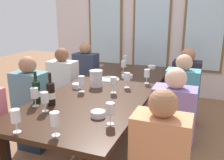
% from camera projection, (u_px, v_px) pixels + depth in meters
% --- Properties ---
extents(ground_plane, '(12.00, 12.00, 0.00)m').
position_uv_depth(ground_plane, '(108.00, 145.00, 3.02)').
color(ground_plane, brown).
extents(back_wall_with_windows, '(4.23, 0.10, 2.90)m').
position_uv_depth(back_wall_with_windows, '(152.00, 19.00, 4.66)').
color(back_wall_with_windows, silver).
rests_on(back_wall_with_windows, ground).
extents(dining_table, '(1.03, 2.63, 0.74)m').
position_uv_depth(dining_table, '(108.00, 92.00, 2.84)').
color(dining_table, '#311C10').
rests_on(dining_table, ground).
extents(white_plate_0, '(0.27, 0.27, 0.01)m').
position_uv_depth(white_plate_0, '(109.00, 79.00, 3.15)').
color(white_plate_0, white).
rests_on(white_plate_0, dining_table).
extents(metal_pitcher, '(0.16, 0.16, 0.19)m').
position_uv_depth(metal_pitcher, '(96.00, 78.00, 2.83)').
color(metal_pitcher, silver).
rests_on(metal_pitcher, dining_table).
extents(wine_bottle_0, '(0.08, 0.08, 0.31)m').
position_uv_depth(wine_bottle_0, '(51.00, 93.00, 2.25)').
color(wine_bottle_0, black).
rests_on(wine_bottle_0, dining_table).
extents(wine_bottle_1, '(0.08, 0.08, 0.30)m').
position_uv_depth(wine_bottle_1, '(36.00, 91.00, 2.32)').
color(wine_bottle_1, black).
rests_on(wine_bottle_1, dining_table).
extents(tasting_bowl_0, '(0.12, 0.12, 0.05)m').
position_uv_depth(tasting_bowl_0, '(98.00, 114.00, 2.02)').
color(tasting_bowl_0, white).
rests_on(tasting_bowl_0, dining_table).
extents(tasting_bowl_1, '(0.15, 0.15, 0.04)m').
position_uv_depth(tasting_bowl_1, '(127.00, 76.00, 3.22)').
color(tasting_bowl_1, white).
rests_on(tasting_bowl_1, dining_table).
extents(tasting_bowl_2, '(0.12, 0.12, 0.05)m').
position_uv_depth(tasting_bowl_2, '(78.00, 86.00, 2.78)').
color(tasting_bowl_2, white).
rests_on(tasting_bowl_2, dining_table).
extents(tasting_bowl_3, '(0.12, 0.12, 0.05)m').
position_uv_depth(tasting_bowl_3, '(152.00, 67.00, 3.75)').
color(tasting_bowl_3, white).
rests_on(tasting_bowl_3, dining_table).
extents(wine_glass_0, '(0.07, 0.07, 0.17)m').
position_uv_depth(wine_glass_0, '(123.00, 64.00, 3.48)').
color(wine_glass_0, white).
rests_on(wine_glass_0, dining_table).
extents(wine_glass_1, '(0.07, 0.07, 0.17)m').
position_uv_depth(wine_glass_1, '(81.00, 81.00, 2.63)').
color(wine_glass_1, white).
rests_on(wine_glass_1, dining_table).
extents(wine_glass_2, '(0.07, 0.07, 0.17)m').
position_uv_depth(wine_glass_2, '(35.00, 94.00, 2.22)').
color(wine_glass_2, white).
rests_on(wine_glass_2, dining_table).
extents(wine_glass_3, '(0.07, 0.07, 0.17)m').
position_uv_depth(wine_glass_3, '(16.00, 117.00, 1.73)').
color(wine_glass_3, white).
rests_on(wine_glass_3, dining_table).
extents(wine_glass_4, '(0.07, 0.07, 0.17)m').
position_uv_depth(wine_glass_4, '(127.00, 77.00, 2.78)').
color(wine_glass_4, white).
rests_on(wine_glass_4, dining_table).
extents(wine_glass_5, '(0.07, 0.07, 0.17)m').
position_uv_depth(wine_glass_5, '(45.00, 98.00, 2.11)').
color(wine_glass_5, white).
rests_on(wine_glass_5, dining_table).
extents(wine_glass_6, '(0.07, 0.07, 0.17)m').
position_uv_depth(wine_glass_6, '(55.00, 119.00, 1.69)').
color(wine_glass_6, white).
rests_on(wine_glass_6, dining_table).
extents(wine_glass_7, '(0.07, 0.07, 0.17)m').
position_uv_depth(wine_glass_7, '(147.00, 74.00, 2.94)').
color(wine_glass_7, white).
rests_on(wine_glass_7, dining_table).
extents(wine_glass_8, '(0.07, 0.07, 0.17)m').
position_uv_depth(wine_glass_8, '(125.00, 59.00, 3.85)').
color(wine_glass_8, white).
rests_on(wine_glass_8, dining_table).
extents(wine_glass_9, '(0.07, 0.07, 0.17)m').
position_uv_depth(wine_glass_9, '(113.00, 82.00, 2.60)').
color(wine_glass_9, white).
rests_on(wine_glass_9, dining_table).
extents(wine_glass_10, '(0.07, 0.07, 0.17)m').
position_uv_depth(wine_glass_10, '(110.00, 110.00, 1.86)').
color(wine_glass_10, white).
rests_on(wine_glass_10, dining_table).
extents(seated_person_0, '(0.38, 0.24, 1.11)m').
position_uv_depth(seated_person_0, '(31.00, 106.00, 2.82)').
color(seated_person_0, '#213240').
rests_on(seated_person_0, ground).
extents(seated_person_1, '(0.38, 0.24, 1.11)m').
position_uv_depth(seated_person_1, '(172.00, 129.00, 2.27)').
color(seated_person_1, '#2A2F34').
rests_on(seated_person_1, ground).
extents(seated_person_2, '(0.38, 0.24, 1.11)m').
position_uv_depth(seated_person_2, '(64.00, 90.00, 3.44)').
color(seated_person_2, '#2B363B').
rests_on(seated_person_2, ground).
extents(seated_person_3, '(0.38, 0.24, 1.11)m').
position_uv_depth(seated_person_3, '(181.00, 103.00, 2.94)').
color(seated_person_3, '#2D303D').
rests_on(seated_person_3, ground).
extents(seated_person_6, '(0.38, 0.24, 1.11)m').
position_uv_depth(seated_person_6, '(86.00, 78.00, 4.06)').
color(seated_person_6, '#28323A').
rests_on(seated_person_6, ground).
extents(seated_person_7, '(0.38, 0.24, 1.11)m').
position_uv_depth(seated_person_7, '(185.00, 89.00, 3.45)').
color(seated_person_7, '#392338').
rests_on(seated_person_7, ground).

